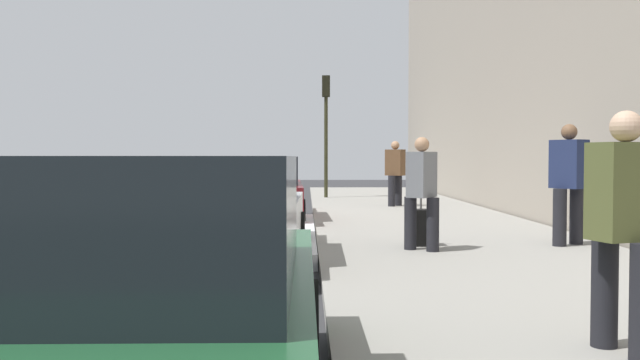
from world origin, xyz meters
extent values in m
plane|color=#333335|center=(0.00, 0.00, 0.00)|extent=(56.00, 56.00, 0.00)
cube|color=gray|center=(0.00, -3.30, 0.07)|extent=(28.00, 4.60, 0.15)
cube|color=gold|center=(0.00, 3.20, 0.00)|extent=(28.00, 0.14, 0.01)
cube|color=white|center=(-3.86, -0.70, 0.11)|extent=(6.31, 0.56, 0.22)
cylinder|color=black|center=(-11.08, 0.88, 0.32)|extent=(0.64, 0.22, 0.64)
cylinder|color=black|center=(-11.08, -0.80, 0.32)|extent=(0.64, 0.22, 0.64)
cube|color=#1E512D|center=(-12.38, 0.03, 0.59)|extent=(4.18, 1.81, 0.64)
cube|color=black|center=(-12.59, 0.03, 1.21)|extent=(2.18, 1.61, 0.60)
cylinder|color=black|center=(-5.11, 0.99, 0.32)|extent=(0.64, 0.23, 0.64)
cylinder|color=black|center=(-5.15, -0.69, 0.32)|extent=(0.64, 0.23, 0.64)
cylinder|color=black|center=(-7.76, 1.04, 0.32)|extent=(0.64, 0.23, 0.64)
cylinder|color=black|center=(-7.80, -0.64, 0.32)|extent=(0.64, 0.23, 0.64)
cube|color=#B7BABF|center=(-6.46, 0.17, 0.59)|extent=(4.31, 1.89, 0.64)
cube|color=black|center=(-6.67, 0.18, 1.21)|extent=(2.26, 1.64, 0.60)
cylinder|color=black|center=(0.85, 1.05, 0.32)|extent=(0.65, 0.24, 0.64)
cylinder|color=black|center=(0.90, -0.62, 0.32)|extent=(0.65, 0.24, 0.64)
cylinder|color=black|center=(-2.06, 0.98, 0.32)|extent=(0.65, 0.24, 0.64)
cylinder|color=black|center=(-2.01, -0.70, 0.32)|extent=(0.65, 0.24, 0.64)
cube|color=maroon|center=(-0.58, 0.18, 0.59)|extent=(4.74, 1.92, 0.64)
cube|color=black|center=(-0.82, 0.17, 1.21)|extent=(2.48, 1.66, 0.60)
cylinder|color=black|center=(-11.08, -2.96, 0.54)|extent=(0.18, 0.18, 0.79)
cube|color=brown|center=(-11.25, -3.01, 1.27)|extent=(0.40, 0.52, 0.67)
sphere|color=#D8AD8C|center=(-11.25, -3.01, 1.72)|extent=(0.22, 0.22, 0.22)
cylinder|color=black|center=(2.89, -3.40, 0.57)|extent=(0.20, 0.20, 0.84)
cylinder|color=black|center=(2.57, -3.17, 0.57)|extent=(0.20, 0.20, 0.84)
cube|color=brown|center=(2.73, -3.28, 1.35)|extent=(0.53, 0.57, 0.72)
sphere|color=tan|center=(2.73, -3.28, 1.82)|extent=(0.23, 0.23, 0.23)
cylinder|color=black|center=(-6.22, -2.64, 0.54)|extent=(0.18, 0.18, 0.77)
cylinder|color=black|center=(-6.00, -2.35, 0.54)|extent=(0.18, 0.18, 0.77)
cube|color=slate|center=(-6.11, -2.50, 1.25)|extent=(0.52, 0.49, 0.66)
sphere|color=tan|center=(-6.11, -2.50, 1.69)|extent=(0.21, 0.21, 0.21)
cylinder|color=black|center=(-5.68, -4.68, 0.59)|extent=(0.20, 0.20, 0.87)
cylinder|color=black|center=(-5.46, -5.02, 0.59)|extent=(0.20, 0.20, 0.87)
cube|color=#1E284C|center=(-5.57, -4.85, 1.40)|extent=(0.59, 0.54, 0.74)
sphere|color=brown|center=(-5.57, -4.85, 1.89)|extent=(0.24, 0.24, 0.24)
cylinder|color=#2D2D19|center=(6.70, -1.49, 1.83)|extent=(0.12, 0.12, 3.35)
cube|color=black|center=(6.70, -1.49, 3.85)|extent=(0.26, 0.26, 0.70)
sphere|color=red|center=(6.85, -1.49, 4.06)|extent=(0.14, 0.14, 0.14)
sphere|color=orange|center=(6.85, -1.49, 3.84)|extent=(0.14, 0.14, 0.14)
sphere|color=green|center=(6.85, -1.49, 3.62)|extent=(0.14, 0.14, 0.14)
cube|color=black|center=(-5.56, -2.58, 0.43)|extent=(0.34, 0.22, 0.55)
cylinder|color=#4C4C4C|center=(-5.56, -2.58, 0.88)|extent=(0.03, 0.03, 0.36)
camera|label=1|loc=(-15.82, -0.83, 1.51)|focal=37.93mm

